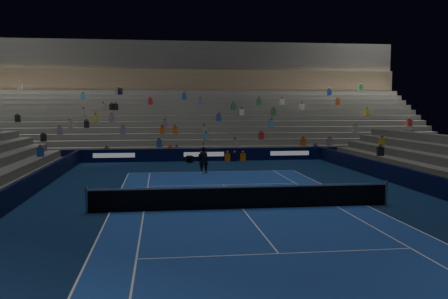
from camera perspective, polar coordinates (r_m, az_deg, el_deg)
ground at (r=20.77m, az=2.16°, el=-6.94°), size 90.00×90.00×0.00m
court_surface at (r=20.77m, az=2.16°, el=-6.93°), size 10.97×23.77×0.01m
sponsor_barrier_far at (r=38.87m, az=-2.38°, el=-0.61°), size 44.00×0.25×1.00m
sponsor_barrier_west at (r=21.35m, az=-24.60°, el=-5.71°), size 0.25×37.00×1.00m
grandstand_main at (r=48.07m, az=-3.39°, el=3.89°), size 44.00×15.20×11.20m
tennis_net at (r=20.68m, az=2.16°, el=-5.57°), size 12.90×0.10×1.10m
tennis_player at (r=31.62m, az=-2.40°, el=-1.24°), size 0.68×0.50×1.72m
broadcast_camera at (r=37.93m, az=-4.03°, el=-1.10°), size 0.50×0.88×0.52m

